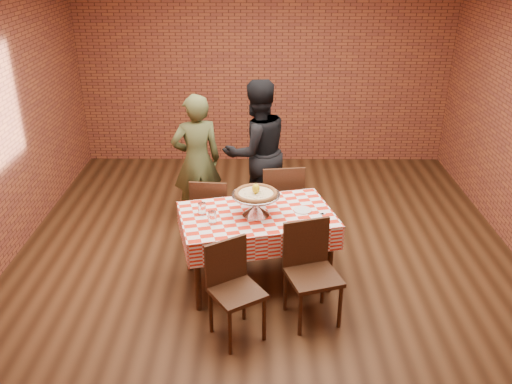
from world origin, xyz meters
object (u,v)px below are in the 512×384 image
at_px(pizza_stand, 256,204).
at_px(chair_far_right, 280,200).
at_px(pizza, 256,194).
at_px(chair_near_left, 237,294).
at_px(water_glass_right, 202,209).
at_px(chair_far_left, 212,212).
at_px(condiment_caddy, 251,193).
at_px(table, 257,248).
at_px(diner_olive, 197,161).
at_px(diner_black, 257,152).
at_px(water_glass_left, 212,218).
at_px(chair_near_right, 313,276).

distance_m(pizza_stand, chair_far_right, 1.04).
bearing_deg(pizza, chair_near_left, -100.28).
relative_size(water_glass_right, chair_far_left, 0.14).
bearing_deg(pizza, condiment_caddy, 98.85).
distance_m(table, water_glass_right, 0.69).
bearing_deg(diner_olive, chair_near_left, 86.36).
relative_size(table, chair_far_left, 1.64).
height_order(condiment_caddy, diner_black, diner_black).
distance_m(pizza_stand, pizza, 0.11).
height_order(water_glass_left, diner_olive, diner_olive).
bearing_deg(chair_far_left, table, 132.52).
bearing_deg(chair_far_right, condiment_caddy, 54.02).
bearing_deg(pizza_stand, diner_olive, 118.81).
bearing_deg(diner_olive, chair_far_right, 141.93).
distance_m(pizza, chair_near_right, 0.95).
bearing_deg(water_glass_left, diner_olive, 101.55).
bearing_deg(diner_olive, chair_near_right, 104.74).
xyz_separation_m(chair_near_right, chair_far_right, (-0.24, 1.53, 0.01)).
distance_m(table, water_glass_left, 0.64).
distance_m(diner_olive, diner_black, 0.72).
xyz_separation_m(table, diner_black, (-0.01, 1.40, 0.49)).
distance_m(chair_near_left, diner_olive, 2.23).
relative_size(chair_near_right, diner_black, 0.53).
distance_m(pizza_stand, condiment_caddy, 0.33).
bearing_deg(water_glass_right, pizza_stand, 0.71).
relative_size(condiment_caddy, chair_far_left, 0.16).
xyz_separation_m(water_glass_left, diner_black, (0.40, 1.60, 0.05)).
height_order(pizza, condiment_caddy, pizza).
distance_m(pizza_stand, diner_black, 1.41).
bearing_deg(pizza_stand, water_glass_left, -155.19).
bearing_deg(chair_far_right, chair_near_right, 91.31).
bearing_deg(chair_near_right, water_glass_left, 137.87).
bearing_deg(table, chair_near_left, -100.71).
height_order(water_glass_left, chair_far_right, chair_far_right).
bearing_deg(table, diner_black, 90.46).
bearing_deg(chair_near_left, chair_far_left, 69.77).
xyz_separation_m(pizza_stand, diner_olive, (-0.70, 1.28, -0.06)).
height_order(table, chair_far_left, chair_far_left).
bearing_deg(condiment_caddy, chair_near_right, -66.36).
distance_m(table, chair_far_right, 0.95).
height_order(chair_near_left, chair_near_right, chair_near_right).
bearing_deg(water_glass_right, condiment_caddy, 35.67).
bearing_deg(pizza, diner_black, 90.08).
relative_size(chair_far_right, diner_black, 0.54).
distance_m(chair_near_right, diner_olive, 2.27).
height_order(chair_near_left, diner_black, diner_black).
xyz_separation_m(water_glass_left, condiment_caddy, (0.35, 0.51, 0.01)).
xyz_separation_m(pizza_stand, water_glass_right, (-0.52, -0.01, -0.05)).
relative_size(water_glass_right, chair_near_right, 0.13).
xyz_separation_m(condiment_caddy, chair_far_left, (-0.44, 0.33, -0.39)).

